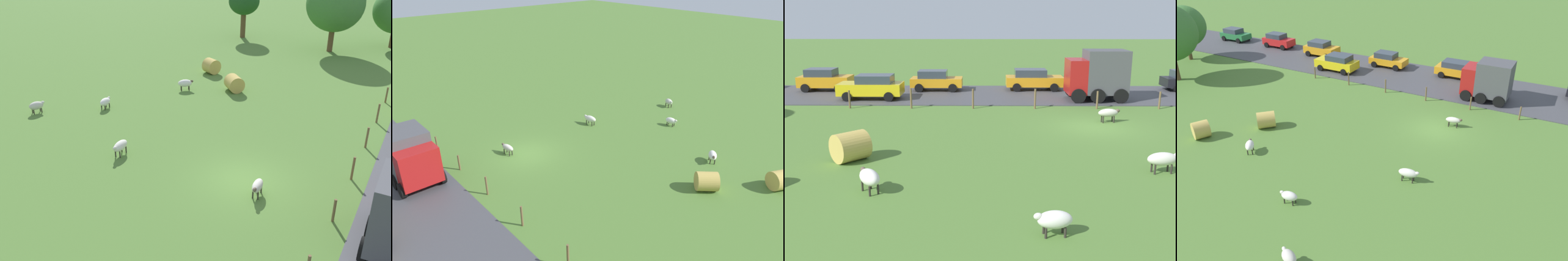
{
  "view_description": "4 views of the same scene",
  "coord_description": "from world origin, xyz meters",
  "views": [
    {
      "loc": [
        7.07,
        -17.74,
        11.89
      ],
      "look_at": [
        -4.17,
        2.52,
        0.72
      ],
      "focal_mm": 40.6,
      "sensor_mm": 36.0,
      "label": 1
    },
    {
      "loc": [
        12.7,
        20.81,
        13.12
      ],
      "look_at": [
        -5.11,
        0.94,
        0.66
      ],
      "focal_mm": 33.81,
      "sensor_mm": 36.0,
      "label": 2
    },
    {
      "loc": [
        -23.36,
        5.83,
        5.94
      ],
      "look_at": [
        -2.2,
        6.08,
        0.38
      ],
      "focal_mm": 41.56,
      "sensor_mm": 36.0,
      "label": 3
    },
    {
      "loc": [
        -25.04,
        -8.32,
        13.58
      ],
      "look_at": [
        -3.11,
        3.67,
        0.43
      ],
      "focal_mm": 36.09,
      "sensor_mm": 36.0,
      "label": 4
    }
  ],
  "objects": [
    {
      "name": "fence_post_2",
      "position": [
        4.72,
        2.69,
        0.63
      ],
      "size": [
        0.12,
        0.12,
        1.27
      ],
      "primitive_type": "cylinder",
      "color": "brown",
      "rests_on": "ground_plane"
    },
    {
      "name": "sheep_0",
      "position": [
        -12.08,
        3.94,
        0.47
      ],
      "size": [
        0.6,
        1.11,
        0.73
      ],
      "color": "white",
      "rests_on": "ground_plane"
    },
    {
      "name": "fence_post_1",
      "position": [
        4.72,
        -1.22,
        0.56
      ],
      "size": [
        0.12,
        0.12,
        1.13
      ],
      "primitive_type": "cylinder",
      "color": "brown",
      "rests_on": "ground_plane"
    },
    {
      "name": "fence_post_4",
      "position": [
        4.72,
        10.53,
        0.65
      ],
      "size": [
        0.12,
        0.12,
        1.29
      ],
      "primitive_type": "cylinder",
      "color": "brown",
      "rests_on": "ground_plane"
    },
    {
      "name": "sheep_3",
      "position": [
        -9.07,
        9.73,
        0.54
      ],
      "size": [
        1.18,
        1.1,
        0.82
      ],
      "color": "white",
      "rests_on": "ground_plane"
    },
    {
      "name": "tree_0",
      "position": [
        -2.1,
        26.08,
        4.58
      ],
      "size": [
        5.45,
        5.45,
        7.23
      ],
      "color": "brown",
      "rests_on": "ground_plane"
    },
    {
      "name": "ground_plane",
      "position": [
        0.0,
        0.0,
        0.0
      ],
      "size": [
        160.0,
        160.0,
        0.0
      ],
      "primitive_type": "plane",
      "color": "#517A33"
    },
    {
      "name": "fence_post_5",
      "position": [
        4.72,
        14.44,
        0.57
      ],
      "size": [
        0.12,
        0.12,
        1.15
      ],
      "primitive_type": "cylinder",
      "color": "brown",
      "rests_on": "ground_plane"
    },
    {
      "name": "tree_1",
      "position": [
        -11.9,
        27.16,
        3.81
      ],
      "size": [
        3.29,
        3.29,
        5.32
      ],
      "color": "brown",
      "rests_on": "ground_plane"
    },
    {
      "name": "sheep_4",
      "position": [
        -15.6,
        1.07,
        0.52
      ],
      "size": [
        0.89,
        1.12,
        0.8
      ],
      "color": "beige",
      "rests_on": "ground_plane"
    },
    {
      "name": "sheep_2",
      "position": [
        1.1,
        -0.98,
        0.54
      ],
      "size": [
        0.59,
        1.25,
        0.77
      ],
      "color": "beige",
      "rests_on": "ground_plane"
    },
    {
      "name": "sheep_1",
      "position": [
        -7.03,
        -0.9,
        0.55
      ],
      "size": [
        0.63,
        1.3,
        0.81
      ],
      "color": "silver",
      "rests_on": "ground_plane"
    },
    {
      "name": "hay_bale_0",
      "position": [
        -5.7,
        11.34,
        0.61
      ],
      "size": [
        1.78,
        1.78,
        1.22
      ],
      "primitive_type": "cylinder",
      "rotation": [
        1.57,
        0.0,
        0.8
      ],
      "color": "tan",
      "rests_on": "ground_plane"
    },
    {
      "name": "hay_bale_1",
      "position": [
        -9.17,
        14.3,
        0.62
      ],
      "size": [
        1.51,
        1.59,
        1.24
      ],
      "primitive_type": "cylinder",
      "rotation": [
        1.57,
        0.0,
        1.12
      ],
      "color": "tan",
      "rests_on": "ground_plane"
    },
    {
      "name": "fence_post_3",
      "position": [
        4.72,
        6.61,
        0.63
      ],
      "size": [
        0.12,
        0.12,
        1.26
      ],
      "primitive_type": "cylinder",
      "color": "brown",
      "rests_on": "ground_plane"
    }
  ]
}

